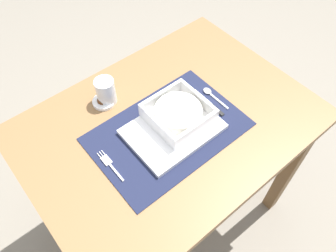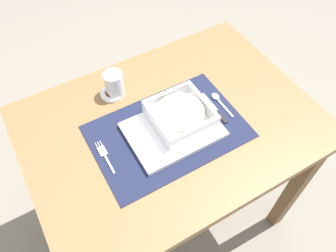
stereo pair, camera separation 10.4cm
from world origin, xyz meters
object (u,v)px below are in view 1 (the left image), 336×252
object	(u,v)px
porridge_bowl	(178,114)
fork	(109,164)
dining_table	(169,142)
condiment_saucer	(103,101)
drinking_glass	(106,92)
butter_knife	(210,104)
spoon	(210,93)
bread_knife	(202,105)

from	to	relation	value
porridge_bowl	fork	bearing A→B (deg)	178.22
dining_table	condiment_saucer	size ratio (longest dim) A/B	12.50
dining_table	drinking_glass	distance (m)	0.28
butter_knife	drinking_glass	distance (m)	0.35
condiment_saucer	spoon	bearing A→B (deg)	-33.75
spoon	butter_knife	distance (m)	0.05
dining_table	spoon	distance (m)	0.22
butter_knife	condiment_saucer	bearing A→B (deg)	141.88
porridge_bowl	butter_knife	bearing A→B (deg)	-7.25
drinking_glass	condiment_saucer	bearing A→B (deg)	-177.49
bread_knife	butter_knife	bearing A→B (deg)	-31.90
butter_knife	drinking_glass	size ratio (longest dim) A/B	1.55
condiment_saucer	dining_table	bearing A→B (deg)	-59.97
dining_table	fork	xyz separation A→B (m)	(-0.24, -0.01, 0.12)
fork	bread_knife	distance (m)	0.36
drinking_glass	condiment_saucer	distance (m)	0.03
condiment_saucer	bread_knife	bearing A→B (deg)	-42.37
dining_table	drinking_glass	size ratio (longest dim) A/B	10.16
dining_table	butter_knife	xyz separation A→B (m)	(0.15, -0.03, 0.12)
porridge_bowl	drinking_glass	bearing A→B (deg)	119.57
porridge_bowl	bread_knife	distance (m)	0.11
bread_knife	drinking_glass	distance (m)	0.32
porridge_bowl	condiment_saucer	distance (m)	0.26
butter_knife	bread_knife	world-z (taller)	same
porridge_bowl	fork	distance (m)	0.26
dining_table	spoon	bearing A→B (deg)	0.77
bread_knife	condiment_saucer	size ratio (longest dim) A/B	1.71
dining_table	bread_knife	distance (m)	0.17
dining_table	condiment_saucer	distance (m)	0.27
dining_table	fork	world-z (taller)	fork
drinking_glass	condiment_saucer	size ratio (longest dim) A/B	1.23
bread_knife	drinking_glass	world-z (taller)	drinking_glass
porridge_bowl	bread_knife	xyz separation A→B (m)	(0.10, -0.00, -0.04)
dining_table	porridge_bowl	size ratio (longest dim) A/B	5.27
fork	butter_knife	distance (m)	0.39
dining_table	fork	bearing A→B (deg)	-178.03
fork	spoon	size ratio (longest dim) A/B	1.09
spoon	drinking_glass	size ratio (longest dim) A/B	1.26
porridge_bowl	butter_knife	xyz separation A→B (m)	(0.13, -0.02, -0.04)
dining_table	bread_knife	size ratio (longest dim) A/B	7.32
spoon	drinking_glass	xyz separation A→B (m)	(-0.29, 0.20, 0.03)
spoon	bread_knife	bearing A→B (deg)	-158.15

